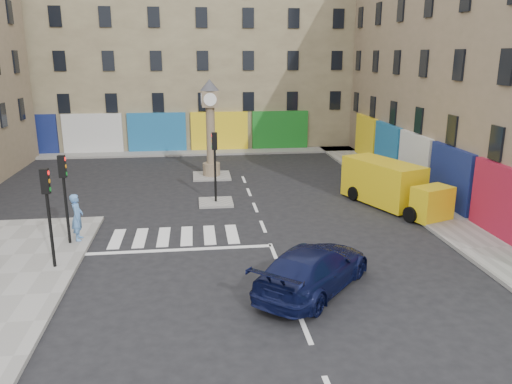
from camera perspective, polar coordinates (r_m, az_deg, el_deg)
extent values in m
plane|color=black|center=(19.47, 2.43, -7.90)|extent=(120.00, 120.00, 0.00)
cube|color=gray|center=(30.95, 15.41, 0.64)|extent=(2.60, 30.00, 0.15)
cube|color=gray|center=(40.56, -8.35, 4.49)|extent=(32.00, 2.40, 0.15)
cube|color=gray|center=(26.76, -4.61, -1.18)|extent=(1.80, 1.80, 0.12)
cube|color=gray|center=(32.55, -5.09, 1.84)|extent=(2.40, 2.40, 0.12)
cube|color=#856F57|center=(32.96, 26.97, 14.38)|extent=(10.00, 30.00, 16.00)
cube|color=#958863|center=(45.63, -8.65, 16.34)|extent=(32.00, 10.00, 17.00)
cylinder|color=black|center=(19.59, -22.40, -4.10)|extent=(0.12, 0.12, 2.80)
cube|color=black|center=(19.09, -22.97, 1.14)|extent=(0.28, 0.22, 0.90)
cylinder|color=black|center=(21.79, -20.81, -2.00)|extent=(0.12, 0.12, 2.80)
cube|color=black|center=(21.34, -21.29, 2.74)|extent=(0.28, 0.22, 0.90)
cylinder|color=black|center=(26.38, -4.68, 1.85)|extent=(0.12, 0.12, 2.80)
cube|color=black|center=(26.00, -4.77, 5.82)|extent=(0.28, 0.22, 0.90)
cylinder|color=#856F57|center=(32.44, -5.11, 2.63)|extent=(1.10, 1.10, 0.80)
cylinder|color=#856F57|center=(32.02, -5.20, 6.47)|extent=(0.56, 0.56, 3.60)
cube|color=#856F57|center=(31.74, -5.30, 10.57)|extent=(1.00, 1.00, 1.00)
cylinder|color=white|center=(31.23, -5.27, 10.49)|extent=(0.80, 0.06, 0.80)
cone|color=#333338|center=(31.68, -5.34, 12.10)|extent=(1.20, 1.20, 0.70)
imported|color=black|center=(17.06, 6.58, -8.64)|extent=(5.18, 5.49, 1.56)
cube|color=yellow|center=(27.24, 14.25, 1.15)|extent=(3.43, 4.95, 2.19)
cube|color=yellow|center=(25.00, 19.46, -1.23)|extent=(2.10, 1.72, 1.62)
cube|color=black|center=(24.87, 19.62, -0.42)|extent=(1.82, 1.38, 0.67)
cylinder|color=black|center=(24.73, 17.21, -2.49)|extent=(0.50, 0.80, 0.76)
cylinder|color=black|center=(26.08, 20.17, -1.83)|extent=(0.50, 0.80, 0.76)
cylinder|color=black|center=(27.67, 11.10, -0.17)|extent=(0.50, 0.80, 0.76)
cylinder|color=black|center=(28.88, 14.03, 0.31)|extent=(0.50, 0.80, 0.76)
imported|color=#588BCB|center=(22.17, -19.76, -2.71)|extent=(0.52, 0.75, 1.99)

